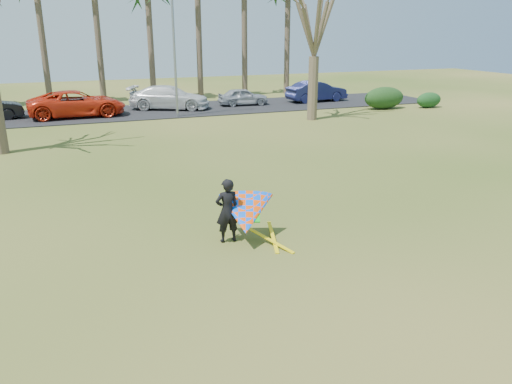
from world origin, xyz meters
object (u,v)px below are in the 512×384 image
object	(u,v)px
car_2	(77,104)
car_4	(243,97)
bare_tree_right	(316,13)
streetlight	(177,48)
car_3	(169,97)
car_5	(317,91)
kite_flyer	(243,213)

from	to	relation	value
car_2	car_4	distance (m)	12.08
bare_tree_right	streetlight	xyz separation A→B (m)	(-7.84, 4.00, -2.10)
car_3	car_4	xyz separation A→B (m)	(5.65, -0.08, -0.19)
bare_tree_right	car_5	size ratio (longest dim) A/B	1.89
streetlight	car_5	bearing A→B (deg)	14.95
bare_tree_right	car_3	xyz separation A→B (m)	(-7.82, 7.39, -5.67)
car_3	car_2	bearing A→B (deg)	123.51
car_4	kite_flyer	distance (m)	25.70
car_2	car_3	distance (m)	6.48
car_2	car_5	bearing A→B (deg)	-89.36
car_2	bare_tree_right	bearing A→B (deg)	-116.01
car_4	streetlight	bearing A→B (deg)	122.81
car_4	car_5	size ratio (longest dim) A/B	0.78
bare_tree_right	streetlight	world-z (taller)	bare_tree_right
car_5	car_2	bearing A→B (deg)	89.18
car_2	car_5	world-z (taller)	car_2
car_2	car_4	bearing A→B (deg)	-87.31
bare_tree_right	car_2	distance (m)	16.54
car_3	kite_flyer	world-z (taller)	kite_flyer
car_5	kite_flyer	bearing A→B (deg)	144.97
streetlight	kite_flyer	distance (m)	21.43
streetlight	car_4	size ratio (longest dim) A/B	2.11
bare_tree_right	streetlight	size ratio (longest dim) A/B	1.15
bare_tree_right	kite_flyer	world-z (taller)	bare_tree_right
kite_flyer	bare_tree_right	bearing A→B (deg)	57.65
car_3	kite_flyer	bearing A→B (deg)	-162.90
car_4	kite_flyer	xyz separation A→B (m)	(-8.55, -24.24, 0.15)
car_5	kite_flyer	xyz separation A→B (m)	(-14.76, -24.10, -0.01)
bare_tree_right	car_3	size ratio (longest dim) A/B	1.60
bare_tree_right	kite_flyer	size ratio (longest dim) A/B	3.86
car_3	car_4	world-z (taller)	car_3
car_3	car_5	bearing A→B (deg)	-67.15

